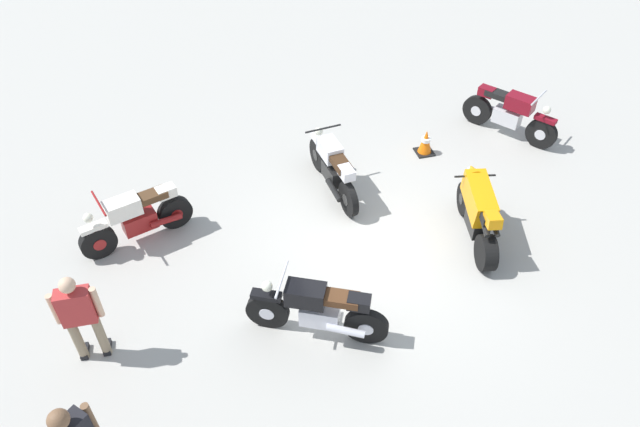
# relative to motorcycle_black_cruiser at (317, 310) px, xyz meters

# --- Properties ---
(ground_plane) EXTENTS (40.00, 40.00, 0.00)m
(ground_plane) POSITION_rel_motorcycle_black_cruiser_xyz_m (-1.37, -1.50, -0.52)
(ground_plane) COLOR #ADAAA3
(motorcycle_black_cruiser) EXTENTS (1.93, 1.05, 1.09)m
(motorcycle_black_cruiser) POSITION_rel_motorcycle_black_cruiser_xyz_m (0.00, 0.00, 0.00)
(motorcycle_black_cruiser) COLOR black
(motorcycle_black_cruiser) RESTS_ON ground
(motorcycle_cream_vintage) EXTENTS (1.90, 0.87, 1.07)m
(motorcycle_cream_vintage) POSITION_rel_motorcycle_black_cruiser_xyz_m (2.43, -2.68, -0.03)
(motorcycle_cream_vintage) COLOR black
(motorcycle_cream_vintage) RESTS_ON ground
(motorcycle_orange_sportbike) EXTENTS (0.74, 1.95, 1.14)m
(motorcycle_orange_sportbike) POSITION_rel_motorcycle_black_cruiser_xyz_m (-3.12, -1.29, 0.07)
(motorcycle_orange_sportbike) COLOR black
(motorcycle_orange_sportbike) RESTS_ON ground
(motorcycle_maroon_cruiser) EXTENTS (1.33, 1.76, 1.09)m
(motorcycle_maroon_cruiser) POSITION_rel_motorcycle_black_cruiser_xyz_m (-5.19, -4.01, 0.00)
(motorcycle_maroon_cruiser) COLOR black
(motorcycle_maroon_cruiser) RESTS_ON ground
(motorcycle_silver_cruiser) EXTENTS (0.70, 2.09, 1.09)m
(motorcycle_silver_cruiser) POSITION_rel_motorcycle_black_cruiser_xyz_m (-1.12, -3.15, 0.00)
(motorcycle_silver_cruiser) COLOR black
(motorcycle_silver_cruiser) RESTS_ON ground
(person_in_red_shirt) EXTENTS (0.63, 0.32, 1.59)m
(person_in_red_shirt) POSITION_rel_motorcycle_black_cruiser_xyz_m (3.15, -0.44, 0.37)
(person_in_red_shirt) COLOR gray
(person_in_red_shirt) RESTS_ON ground
(traffic_cone) EXTENTS (0.36, 0.36, 0.53)m
(traffic_cone) POSITION_rel_motorcycle_black_cruiser_xyz_m (-3.27, -3.82, -0.26)
(traffic_cone) COLOR black
(traffic_cone) RESTS_ON ground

